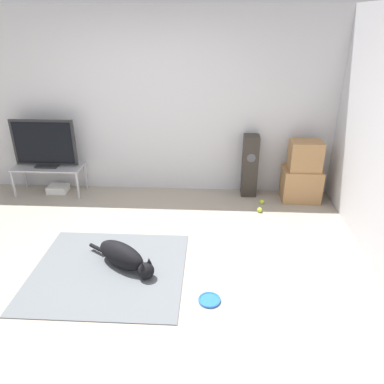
% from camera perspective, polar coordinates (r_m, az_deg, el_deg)
% --- Properties ---
extents(ground_plane, '(12.00, 12.00, 0.00)m').
position_cam_1_polar(ground_plane, '(4.04, -9.71, -11.60)').
color(ground_plane, '#9E9384').
extents(wall_back, '(8.00, 0.06, 2.55)m').
position_cam_1_polar(wall_back, '(5.43, -6.00, 13.12)').
color(wall_back, silver).
rests_on(wall_back, ground_plane).
extents(area_rug, '(1.56, 1.44, 0.01)m').
position_cam_1_polar(area_rug, '(4.06, -12.60, -11.60)').
color(area_rug, slate).
rests_on(area_rug, ground_plane).
extents(dog, '(0.80, 0.57, 0.27)m').
position_cam_1_polar(dog, '(4.00, -10.33, -9.66)').
color(dog, black).
rests_on(dog, area_rug).
extents(frisbee, '(0.21, 0.21, 0.03)m').
position_cam_1_polar(frisbee, '(3.61, 2.68, -16.10)').
color(frisbee, blue).
rests_on(frisbee, ground_plane).
extents(cardboard_box_lower, '(0.53, 0.38, 0.47)m').
position_cam_1_polar(cardboard_box_lower, '(5.54, 16.26, 1.12)').
color(cardboard_box_lower, '#A87A4C').
rests_on(cardboard_box_lower, ground_plane).
extents(cardboard_box_upper, '(0.43, 0.31, 0.41)m').
position_cam_1_polar(cardboard_box_upper, '(5.37, 16.88, 5.31)').
color(cardboard_box_upper, '#A87A4C').
rests_on(cardboard_box_upper, cardboard_box_lower).
extents(floor_speaker, '(0.22, 0.22, 0.90)m').
position_cam_1_polar(floor_speaker, '(5.45, 8.81, 3.97)').
color(floor_speaker, '#2D2823').
rests_on(floor_speaker, ground_plane).
extents(tv_stand, '(1.00, 0.42, 0.42)m').
position_cam_1_polar(tv_stand, '(5.87, -21.03, 3.21)').
color(tv_stand, '#A8A8AD').
rests_on(tv_stand, ground_plane).
extents(tv, '(0.91, 0.20, 0.69)m').
position_cam_1_polar(tv, '(5.75, -21.62, 6.82)').
color(tv, '#232326').
rests_on(tv, tv_stand).
extents(tennis_ball_by_boxes, '(0.07, 0.07, 0.07)m').
position_cam_1_polar(tennis_ball_by_boxes, '(5.35, 10.60, -1.48)').
color(tennis_ball_by_boxes, '#C6E033').
rests_on(tennis_ball_by_boxes, ground_plane).
extents(tennis_ball_near_speaker, '(0.07, 0.07, 0.07)m').
position_cam_1_polar(tennis_ball_near_speaker, '(5.13, 10.28, -2.70)').
color(tennis_ball_near_speaker, '#C6E033').
rests_on(tennis_ball_near_speaker, ground_plane).
extents(game_console, '(0.29, 0.24, 0.10)m').
position_cam_1_polar(game_console, '(5.98, -19.72, 0.49)').
color(game_console, white).
rests_on(game_console, ground_plane).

